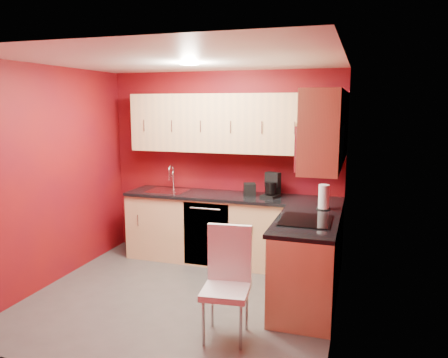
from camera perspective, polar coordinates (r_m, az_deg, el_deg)
The scene contains 21 objects.
floor at distance 4.92m, azimuth -5.52°, elevation -15.14°, with size 3.20×3.20×0.00m, color #474442.
ceiling at distance 4.49m, azimuth -6.05°, elevation 15.24°, with size 3.20×3.20×0.00m, color white.
wall_back at distance 5.93m, azimuth -0.00°, elevation 1.82°, with size 3.20×3.20×0.00m, color maroon.
wall_front at distance 3.25m, azimuth -16.38°, elevation -5.17°, with size 3.20×3.20×0.00m, color maroon.
wall_left at distance 5.37m, azimuth -21.63°, elevation 0.32°, with size 3.00×3.00×0.00m, color maroon.
wall_right at distance 4.18m, azimuth 14.82°, elevation -1.84°, with size 3.00×3.00×0.00m, color maroon.
base_cabinets_back at distance 5.76m, azimuth 0.99°, elevation -6.71°, with size 2.80×0.60×0.87m, color tan.
base_cabinets_right at distance 4.66m, azimuth 10.80°, elevation -10.90°, with size 0.60×1.30×0.87m, color tan.
countertop_back at distance 5.63m, azimuth 0.96°, elevation -2.31°, with size 2.80×0.63×0.04m, color black.
countertop_right at distance 4.51m, azimuth 10.77°, elevation -5.54°, with size 0.63×1.27×0.04m, color black.
upper_cabinets_back at distance 5.65m, azimuth 1.40°, elevation 7.29°, with size 2.80×0.35×0.75m, color tan.
upper_cabinets_right at distance 4.55m, azimuth 13.25°, elevation 7.24°, with size 0.35×1.55×0.75m.
microwave at distance 4.33m, azimuth 12.46°, elevation 4.14°, with size 0.42×0.76×0.42m.
cooktop at distance 4.47m, azimuth 10.66°, elevation -5.34°, with size 0.50×0.55×0.01m, color black.
sink at distance 5.96m, azimuth -7.31°, elevation -1.20°, with size 0.52×0.42×0.35m.
dishwasher_front at distance 5.57m, azimuth -2.36°, elevation -7.29°, with size 0.60×0.02×0.82m, color black.
downlight at distance 4.76m, azimuth -4.55°, elevation 14.76°, with size 0.20×0.20×0.01m, color white.
coffee_maker at distance 5.51m, azimuth 6.09°, elevation -0.80°, with size 0.18×0.25×0.31m, color black, non-canonical shape.
napkin_holder at distance 5.61m, azimuth 3.37°, elevation -1.35°, with size 0.15×0.15×0.16m, color black, non-canonical shape.
paper_towel at distance 4.97m, azimuth 12.90°, elevation -2.31°, with size 0.16×0.16×0.28m, color white, non-canonical shape.
dining_chair at distance 3.94m, azimuth 0.23°, elevation -13.67°, with size 0.40×0.42×1.00m, color silver, non-canonical shape.
Camera 1 is at (1.79, -4.09, 2.06)m, focal length 35.00 mm.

